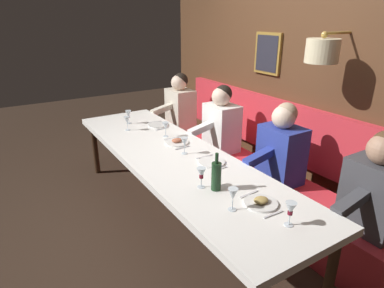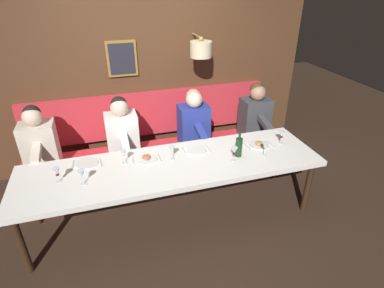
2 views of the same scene
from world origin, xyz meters
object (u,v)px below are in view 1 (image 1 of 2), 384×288
dining_table (175,160)px  diner_far (180,103)px  wine_glass_3 (233,195)px  diner_middle (221,121)px  diner_nearest (376,187)px  wine_glass_5 (184,142)px  wine_glass_4 (201,174)px  wine_bottle (216,176)px  wine_glass_1 (165,126)px  diner_near (282,147)px  wine_glass_6 (129,114)px  wine_glass_0 (291,209)px  wine_glass_2 (127,121)px

dining_table → diner_far: diner_far is taller
dining_table → diner_far: (0.88, 1.43, 0.13)m
wine_glass_3 → diner_middle: bearing=55.9°
diner_nearest → wine_glass_5: size_ratio=4.82×
wine_glass_3 → wine_glass_4: 0.38m
wine_glass_4 → wine_bottle: bearing=-49.4°
wine_glass_1 → wine_bottle: size_ratio=0.55×
dining_table → diner_near: bearing=-30.2°
diner_near → wine_glass_6: 1.89m
wine_glass_4 → wine_bottle: wine_bottle is taller
diner_near → dining_table: bearing=149.8°
wine_glass_3 → wine_glass_6: (0.12, 2.19, -0.00)m
diner_far → diner_near: bearing=-90.0°
diner_far → wine_glass_3: size_ratio=4.82×
wine_glass_0 → wine_bottle: wine_bottle is taller
wine_bottle → wine_glass_6: bearing=88.4°
diner_middle → wine_glass_3: bearing=-124.1°
diner_middle → diner_far: (0.00, 0.98, 0.00)m
diner_far → wine_glass_5: bearing=-118.3°
diner_middle → wine_glass_1: 0.72m
wine_glass_4 → wine_glass_1: bearing=75.7°
dining_table → wine_glass_2: bearing=96.7°
diner_nearest → diner_near: size_ratio=1.00×
dining_table → wine_bottle: bearing=-94.1°
diner_nearest → wine_glass_3: size_ratio=4.82×
diner_far → wine_bottle: 2.37m
dining_table → wine_glass_4: wine_glass_4 is taller
diner_middle → wine_glass_6: 1.13m
diner_near → wine_glass_4: 1.02m
wine_glass_4 → diner_near: bearing=8.2°
diner_near → wine_glass_2: size_ratio=4.82×
diner_far → wine_glass_0: bearing=-106.2°
wine_glass_2 → wine_bottle: wine_bottle is taller
diner_nearest → diner_middle: bearing=90.0°
wine_glass_1 → wine_glass_4: size_ratio=1.00×
wine_glass_0 → wine_glass_5: size_ratio=1.00×
diner_near → diner_far: (0.00, 1.95, 0.00)m
diner_far → wine_glass_1: size_ratio=4.82×
wine_glass_4 → wine_glass_5: bearing=70.4°
wine_glass_2 → wine_glass_4: (-0.02, -1.58, -0.00)m
wine_glass_0 → wine_glass_6: size_ratio=1.00×
diner_far → wine_glass_2: (-0.99, -0.51, 0.04)m
wine_glass_4 → wine_glass_6: same height
diner_far → wine_bottle: diner_far is taller
wine_glass_4 → wine_glass_6: size_ratio=1.00×
dining_table → wine_glass_4: bearing=-101.2°
wine_glass_1 → wine_glass_3: 1.56m
diner_nearest → wine_glass_5: 1.62m
wine_glass_3 → wine_glass_5: size_ratio=1.00×
diner_near → wine_glass_5: size_ratio=4.82×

